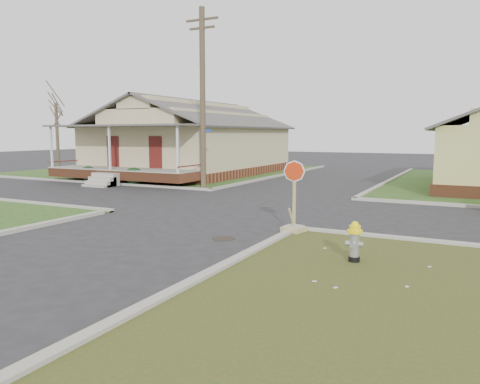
% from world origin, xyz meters
% --- Properties ---
extents(ground, '(120.00, 120.00, 0.00)m').
position_xyz_m(ground, '(0.00, 0.00, 0.00)').
color(ground, '#262628').
rests_on(ground, ground).
extents(verge_far_left, '(19.00, 19.00, 0.05)m').
position_xyz_m(verge_far_left, '(-13.00, 18.00, 0.03)').
color(verge_far_left, '#26491A').
rests_on(verge_far_left, ground).
extents(curbs, '(80.00, 40.00, 0.12)m').
position_xyz_m(curbs, '(0.00, 5.00, 0.00)').
color(curbs, '#A19E91').
rests_on(curbs, ground).
extents(manhole, '(0.64, 0.64, 0.01)m').
position_xyz_m(manhole, '(2.20, -0.50, 0.01)').
color(manhole, black).
rests_on(manhole, ground).
extents(corner_house, '(10.10, 15.50, 5.30)m').
position_xyz_m(corner_house, '(-10.00, 16.68, 2.28)').
color(corner_house, brown).
rests_on(corner_house, ground).
extents(utility_pole, '(1.80, 0.28, 9.00)m').
position_xyz_m(utility_pole, '(-4.20, 8.90, 4.66)').
color(utility_pole, '#483B2A').
rests_on(utility_pole, ground).
extents(tree_far_left, '(0.22, 0.22, 4.90)m').
position_xyz_m(tree_far_left, '(-18.00, 12.00, 2.50)').
color(tree_far_left, '#483B2A').
rests_on(tree_far_left, verge_far_left).
extents(fire_hydrant, '(0.34, 0.34, 0.90)m').
position_xyz_m(fire_hydrant, '(5.95, -1.35, 0.54)').
color(fire_hydrant, black).
rests_on(fire_hydrant, ground).
extents(stop_sign, '(0.58, 0.57, 2.05)m').
position_xyz_m(stop_sign, '(3.66, 1.03, 0.49)').
color(stop_sign, tan).
rests_on(stop_sign, ground).
extents(hedge_left, '(1.26, 1.03, 0.96)m').
position_xyz_m(hedge_left, '(-12.09, 8.88, 0.53)').
color(hedge_left, '#123318').
rests_on(hedge_left, verge_far_left).
extents(hedge_right, '(1.30, 1.06, 0.99)m').
position_xyz_m(hedge_right, '(-8.64, 8.82, 0.55)').
color(hedge_right, '#123318').
rests_on(hedge_right, verge_far_left).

